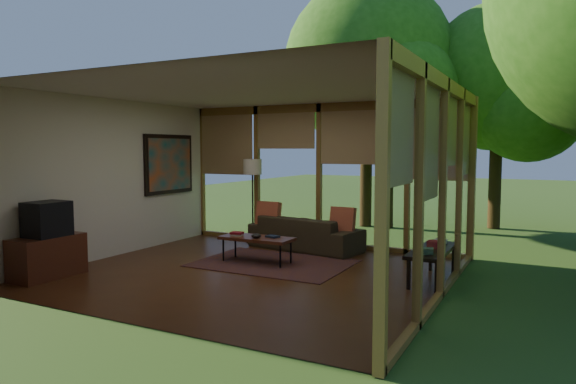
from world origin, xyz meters
The scene contains 25 objects.
floor centered at (0.00, 0.00, 0.00)m, with size 5.50×5.50×0.00m, color #572D16.
ceiling centered at (0.00, 0.00, 2.70)m, with size 5.50×5.50×0.00m, color silver.
wall_left centered at (-2.75, 0.00, 1.35)m, with size 0.04×5.00×2.70m, color silver.
wall_front centered at (0.00, -2.50, 1.35)m, with size 5.50×0.04×2.70m, color silver.
window_wall_back centered at (0.00, 2.50, 1.35)m, with size 5.50×0.12×2.70m, color olive.
window_wall_right centered at (2.75, 0.00, 1.35)m, with size 0.12×5.00×2.70m, color olive.
tree_nw centered at (-0.02, 5.38, 3.84)m, with size 3.95×3.95×5.83m.
tree_ne centered at (2.77, 6.34, 3.47)m, with size 3.36×3.36×5.16m.
rug centered at (-0.01, 0.70, 0.01)m, with size 2.41×1.71×0.01m, color brown.
sofa centered at (-0.05, 2.00, 0.31)m, with size 2.10×0.82×0.61m, color #362D1B.
pillow_left centered at (-0.80, 1.95, 0.61)m, with size 0.46×0.15×0.46m, color maroon.
pillow_right centered at (0.70, 1.95, 0.60)m, with size 0.44×0.15×0.44m, color maroon.
ct_book_lower centered at (-0.63, 0.58, 0.44)m, with size 0.18×0.14×0.03m, color #BAB2A9.
ct_book_upper centered at (-0.63, 0.58, 0.47)m, with size 0.20×0.15×0.03m, color maroon.
ct_book_side centered at (-0.03, 0.71, 0.44)m, with size 0.20×0.15×0.03m, color #151E30.
ct_bowl centered at (-0.23, 0.53, 0.46)m, with size 0.16×0.16×0.07m, color black.
media_cabinet centered at (-2.47, -1.56, 0.30)m, with size 0.50×1.00×0.60m, color #582818.
television centered at (-2.45, -1.56, 0.85)m, with size 0.45×0.55×0.50m, color black.
console_book_a centered at (2.40, 0.39, 0.49)m, with size 0.21×0.16×0.08m, color #2F5341.
console_book_b centered at (2.40, 0.84, 0.51)m, with size 0.23×0.16×0.10m, color maroon.
console_book_c centered at (2.40, 1.24, 0.49)m, with size 0.23×0.17×0.06m, color #BAB2A9.
floor_lamp centered at (-1.28, 2.17, 1.41)m, with size 0.36×0.36×1.65m.
coffee_table centered at (-0.28, 0.63, 0.39)m, with size 1.20×0.50×0.43m.
side_console centered at (2.40, 0.79, 0.41)m, with size 0.60×1.40×0.46m.
wall_painting centered at (-2.71, 1.40, 1.55)m, with size 0.06×1.35×1.15m.
Camera 1 is at (3.94, -6.44, 1.85)m, focal length 32.00 mm.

